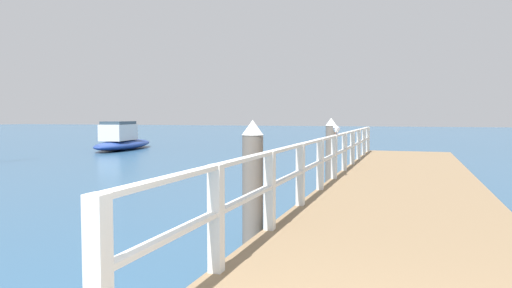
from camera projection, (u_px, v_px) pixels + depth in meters
pier_deck at (403, 190)px, 10.06m from camera, size 3.12×18.18×0.38m
pier_railing at (334, 152)px, 10.48m from camera, size 0.12×16.70×0.97m
dock_piling_near at (253, 183)px, 6.34m from camera, size 0.29×0.29×1.72m
dock_piling_far at (331, 150)px, 12.37m from camera, size 0.29×0.29×1.72m
seagull_foreground at (336, 129)px, 10.73m from camera, size 0.24×0.46×0.21m
boat_1 at (122, 140)px, 24.77m from camera, size 2.72×5.99×1.49m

